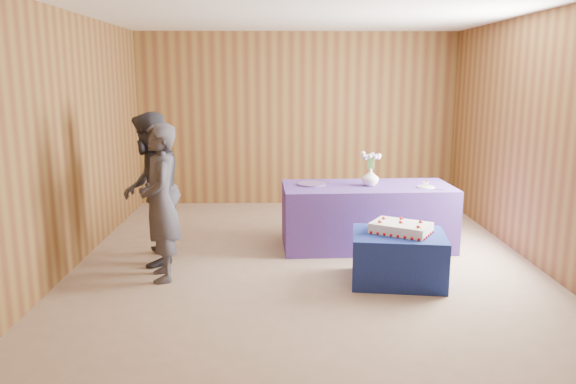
{
  "coord_description": "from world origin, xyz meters",
  "views": [
    {
      "loc": [
        -0.3,
        -5.9,
        2.03
      ],
      "look_at": [
        -0.19,
        0.1,
        0.78
      ],
      "focal_mm": 35.0,
      "sensor_mm": 36.0,
      "label": 1
    }
  ],
  "objects_px": {
    "guest_left": "(161,203)",
    "sheet_cake": "(401,228)",
    "cake_table": "(398,258)",
    "guest_right": "(151,189)",
    "serving_table": "(367,216)",
    "vase": "(370,177)"
  },
  "relations": [
    {
      "from": "vase",
      "to": "guest_right",
      "type": "xyz_separation_m",
      "value": [
        -2.47,
        -0.55,
        -0.02
      ]
    },
    {
      "from": "cake_table",
      "to": "guest_right",
      "type": "relative_size",
      "value": 0.54
    },
    {
      "from": "sheet_cake",
      "to": "guest_right",
      "type": "height_order",
      "value": "guest_right"
    },
    {
      "from": "vase",
      "to": "guest_left",
      "type": "distance_m",
      "value": 2.49
    },
    {
      "from": "serving_table",
      "to": "sheet_cake",
      "type": "relative_size",
      "value": 2.89
    },
    {
      "from": "cake_table",
      "to": "guest_left",
      "type": "relative_size",
      "value": 0.57
    },
    {
      "from": "sheet_cake",
      "to": "guest_left",
      "type": "xyz_separation_m",
      "value": [
        -2.39,
        0.11,
        0.24
      ]
    },
    {
      "from": "cake_table",
      "to": "guest_right",
      "type": "xyz_separation_m",
      "value": [
        -2.57,
        0.64,
        0.58
      ]
    },
    {
      "from": "vase",
      "to": "guest_right",
      "type": "height_order",
      "value": "guest_right"
    },
    {
      "from": "cake_table",
      "to": "sheet_cake",
      "type": "distance_m",
      "value": 0.3
    },
    {
      "from": "guest_right",
      "to": "guest_left",
      "type": "bearing_deg",
      "value": 18.1
    },
    {
      "from": "sheet_cake",
      "to": "guest_right",
      "type": "relative_size",
      "value": 0.42
    },
    {
      "from": "vase",
      "to": "guest_left",
      "type": "relative_size",
      "value": 0.13
    },
    {
      "from": "guest_left",
      "to": "sheet_cake",
      "type": "bearing_deg",
      "value": 71.61
    },
    {
      "from": "cake_table",
      "to": "sheet_cake",
      "type": "relative_size",
      "value": 1.3
    },
    {
      "from": "cake_table",
      "to": "guest_right",
      "type": "bearing_deg",
      "value": 173.91
    },
    {
      "from": "sheet_cake",
      "to": "vase",
      "type": "relative_size",
      "value": 3.4
    },
    {
      "from": "sheet_cake",
      "to": "guest_left",
      "type": "relative_size",
      "value": 0.44
    },
    {
      "from": "serving_table",
      "to": "guest_left",
      "type": "height_order",
      "value": "guest_left"
    },
    {
      "from": "serving_table",
      "to": "sheet_cake",
      "type": "height_order",
      "value": "serving_table"
    },
    {
      "from": "cake_table",
      "to": "vase",
      "type": "height_order",
      "value": "vase"
    },
    {
      "from": "vase",
      "to": "guest_left",
      "type": "bearing_deg",
      "value": -155.18
    }
  ]
}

